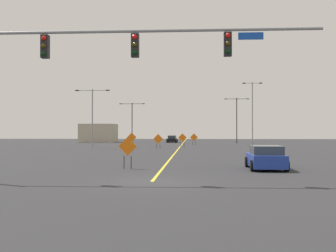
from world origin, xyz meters
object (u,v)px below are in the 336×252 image
at_px(construction_sign_median_near, 194,138).
at_px(construction_sign_left_lane, 182,138).
at_px(traffic_signal_assembly, 87,57).
at_px(street_lamp_mid_right, 237,116).
at_px(street_lamp_far_left, 132,119).
at_px(construction_sign_right_shoulder, 128,148).
at_px(construction_sign_left_shoulder, 158,139).
at_px(car_blue_distant, 266,158).
at_px(street_lamp_mid_left, 92,113).
at_px(construction_sign_right_lane, 132,138).
at_px(street_lamp_near_left, 252,109).
at_px(car_black_near, 172,139).

distance_m(construction_sign_median_near, construction_sign_left_lane, 10.01).
height_order(traffic_signal_assembly, street_lamp_mid_right, street_lamp_mid_right).
height_order(street_lamp_far_left, construction_sign_right_shoulder, street_lamp_far_left).
xyz_separation_m(construction_sign_median_near, construction_sign_left_shoulder, (-4.68, -13.00, -0.00)).
xyz_separation_m(construction_sign_median_near, construction_sign_left_lane, (-1.61, -9.88, 0.07)).
bearing_deg(car_blue_distant, street_lamp_mid_left, 122.11).
relative_size(street_lamp_far_left, construction_sign_median_near, 3.99).
distance_m(street_lamp_mid_right, construction_sign_right_shoulder, 53.49).
relative_size(construction_sign_right_lane, construction_sign_right_shoulder, 1.08).
height_order(street_lamp_far_left, car_blue_distant, street_lamp_far_left).
xyz_separation_m(construction_sign_left_shoulder, construction_sign_right_lane, (-4.06, 4.03, 0.13)).
bearing_deg(traffic_signal_assembly, street_lamp_near_left, 72.48).
bearing_deg(traffic_signal_assembly, construction_sign_right_lane, 95.62).
height_order(construction_sign_median_near, construction_sign_right_shoulder, construction_sign_right_shoulder).
distance_m(traffic_signal_assembly, construction_sign_right_shoulder, 7.51).
height_order(traffic_signal_assembly, construction_sign_left_lane, traffic_signal_assembly).
xyz_separation_m(traffic_signal_assembly, construction_sign_right_lane, (-3.78, 38.42, -4.30)).
distance_m(construction_sign_median_near, construction_sign_right_lane, 12.52).
bearing_deg(car_black_near, construction_sign_left_lane, -83.81).
xyz_separation_m(construction_sign_right_lane, construction_sign_right_shoulder, (4.65, -32.39, -0.08)).
bearing_deg(construction_sign_left_lane, traffic_signal_assembly, -95.09).
height_order(street_lamp_mid_left, construction_sign_median_near, street_lamp_mid_left).
bearing_deg(car_blue_distant, car_black_near, 98.50).
bearing_deg(construction_sign_left_shoulder, construction_sign_left_lane, 45.51).
height_order(construction_sign_right_lane, car_blue_distant, construction_sign_right_lane).
distance_m(street_lamp_near_left, construction_sign_right_lane, 18.58).
xyz_separation_m(construction_sign_right_lane, car_blue_distant, (12.81, -32.23, -0.62)).
bearing_deg(street_lamp_near_left, traffic_signal_assembly, -107.52).
distance_m(street_lamp_mid_right, construction_sign_left_shoulder, 27.06).
bearing_deg(street_lamp_mid_left, traffic_signal_assembly, -76.33).
bearing_deg(street_lamp_mid_right, construction_sign_left_lane, -115.06).
height_order(traffic_signal_assembly, car_blue_distant, traffic_signal_assembly).
distance_m(construction_sign_left_shoulder, car_black_near, 27.45).
bearing_deg(construction_sign_left_lane, car_blue_distant, -79.72).
height_order(street_lamp_near_left, construction_sign_left_lane, street_lamp_near_left).
xyz_separation_m(street_lamp_far_left, construction_sign_median_near, (11.47, -9.50, -3.40)).
bearing_deg(construction_sign_right_shoulder, street_lamp_near_left, 71.04).
height_order(street_lamp_mid_right, construction_sign_right_shoulder, street_lamp_mid_right).
distance_m(street_lamp_mid_left, car_black_near, 29.86).
distance_m(street_lamp_mid_left, construction_sign_right_lane, 7.33).
distance_m(construction_sign_right_shoulder, car_blue_distant, 8.18).
height_order(street_lamp_far_left, construction_sign_median_near, street_lamp_far_left).
bearing_deg(construction_sign_right_lane, street_lamp_mid_left, -132.41).
height_order(traffic_signal_assembly, street_lamp_mid_left, street_lamp_mid_left).
bearing_deg(street_lamp_near_left, car_blue_distant, -97.13).
distance_m(street_lamp_far_left, construction_sign_median_near, 15.28).
bearing_deg(car_black_near, street_lamp_mid_left, -107.47).
height_order(street_lamp_mid_right, construction_sign_right_lane, street_lamp_mid_right).
relative_size(construction_sign_median_near, car_black_near, 0.43).
height_order(construction_sign_left_lane, construction_sign_right_lane, construction_sign_right_lane).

